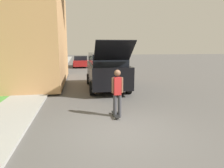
{
  "coord_description": "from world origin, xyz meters",
  "views": [
    {
      "loc": [
        -1.11,
        -5.5,
        2.47
      ],
      "look_at": [
        0.29,
        2.84,
        0.9
      ],
      "focal_mm": 32.0,
      "sensor_mm": 36.0,
      "label": 1
    }
  ],
  "objects": [
    {
      "name": "skateboard",
      "position": [
        0.16,
        1.24,
        0.08
      ],
      "size": [
        0.21,
        0.78,
        0.1
      ],
      "color": "black",
      "rests_on": "ground_plane"
    },
    {
      "name": "skateboarder",
      "position": [
        0.22,
        1.24,
        0.94
      ],
      "size": [
        0.41,
        0.22,
        1.7
      ],
      "color": "#38383D",
      "rests_on": "ground_plane"
    },
    {
      "name": "suv_parked",
      "position": [
        0.52,
        6.23,
        1.15
      ],
      "size": [
        2.19,
        5.76,
        2.77
      ],
      "color": "black",
      "rests_on": "ground_plane"
    },
    {
      "name": "sidewalk",
      "position": [
        -3.6,
        6.0,
        0.05
      ],
      "size": [
        1.8,
        80.0,
        0.1
      ],
      "color": "#9E9E99",
      "rests_on": "ground_plane"
    },
    {
      "name": "ground_plane",
      "position": [
        0.0,
        0.0,
        0.0
      ],
      "size": [
        120.0,
        120.0,
        0.0
      ],
      "primitive_type": "plane",
      "color": "#54514F"
    },
    {
      "name": "car_down_street",
      "position": [
        -0.83,
        20.05,
        0.68
      ],
      "size": [
        1.88,
        4.35,
        1.41
      ],
      "color": "maroon",
      "rests_on": "ground_plane"
    }
  ]
}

